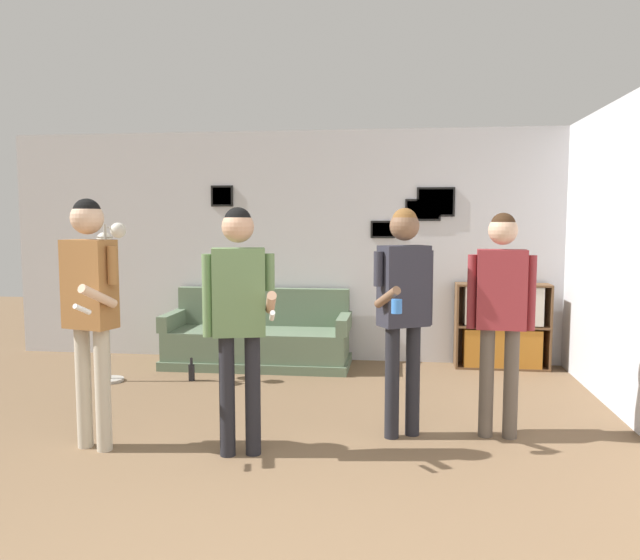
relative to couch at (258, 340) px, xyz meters
name	(u,v)px	position (x,y,z in m)	size (l,w,h in m)	color
wall_back	(329,246)	(0.77, 0.42, 1.07)	(7.76, 0.08, 2.70)	silver
couch	(258,340)	(0.00, 0.00, 0.00)	(2.10, 0.80, 0.86)	#5B7056
bookshelf	(502,326)	(2.74, 0.20, 0.19)	(1.03, 0.30, 0.95)	brown
floor_lamp	(106,268)	(-1.36, -0.91, 0.89)	(0.37, 0.40, 1.64)	#ADA89E
person_player_foreground_left	(90,295)	(-0.60, -2.73, 0.85)	(0.48, 0.56, 1.81)	#B7AD99
person_player_foreground_center	(239,303)	(0.48, -2.72, 0.80)	(0.56, 0.44, 1.75)	black
person_watcher_holding_cup	(404,297)	(1.62, -2.19, 0.80)	(0.45, 0.57, 1.75)	black
person_spectator_near_bookshelf	(501,300)	(2.35, -2.12, 0.77)	(0.50, 0.23, 1.72)	brown
bottle_on_floor	(192,372)	(-0.53, -0.78, -0.19)	(0.06, 0.06, 0.24)	black
drinking_cup	(507,279)	(2.78, 0.20, 0.73)	(0.08, 0.08, 0.12)	yellow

